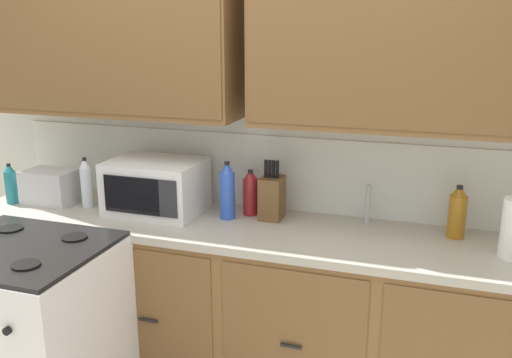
% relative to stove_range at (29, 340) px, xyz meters
% --- Properties ---
extents(wall_unit, '(4.10, 0.40, 2.54)m').
position_rel_stove_range_xyz_m(wall_unit, '(0.81, 0.83, 1.20)').
color(wall_unit, silver).
rests_on(wall_unit, ground_plane).
extents(counter_run, '(2.93, 0.64, 0.92)m').
position_rel_stove_range_xyz_m(counter_run, '(0.81, 0.63, 0.00)').
color(counter_run, black).
rests_on(counter_run, ground_plane).
extents(stove_range, '(0.76, 0.68, 0.95)m').
position_rel_stove_range_xyz_m(stove_range, '(0.00, 0.00, 0.00)').
color(stove_range, white).
rests_on(stove_range, ground_plane).
extents(microwave, '(0.48, 0.37, 0.28)m').
position_rel_stove_range_xyz_m(microwave, '(0.33, 0.67, 0.59)').
color(microwave, white).
rests_on(microwave, counter_run).
extents(toaster, '(0.28, 0.18, 0.19)m').
position_rel_stove_range_xyz_m(toaster, '(-0.30, 0.61, 0.55)').
color(toaster, '#B7B7BC').
rests_on(toaster, counter_run).
extents(knife_block, '(0.11, 0.14, 0.31)m').
position_rel_stove_range_xyz_m(knife_block, '(0.94, 0.76, 0.57)').
color(knife_block, brown).
rests_on(knife_block, counter_run).
extents(sink_faucet, '(0.02, 0.02, 0.20)m').
position_rel_stove_range_xyz_m(sink_faucet, '(1.42, 0.84, 0.55)').
color(sink_faucet, '#B2B5BA').
rests_on(sink_faucet, counter_run).
extents(bottle_teal, '(0.06, 0.06, 0.23)m').
position_rel_stove_range_xyz_m(bottle_teal, '(-0.51, 0.55, 0.56)').
color(bottle_teal, '#1E707A').
rests_on(bottle_teal, counter_run).
extents(bottle_clear, '(0.06, 0.06, 0.28)m').
position_rel_stove_range_xyz_m(bottle_clear, '(-0.07, 0.62, 0.59)').
color(bottle_clear, silver).
rests_on(bottle_clear, counter_run).
extents(bottle_blue, '(0.08, 0.08, 0.30)m').
position_rel_stove_range_xyz_m(bottle_blue, '(0.73, 0.69, 0.60)').
color(bottle_blue, blue).
rests_on(bottle_blue, counter_run).
extents(bottle_amber, '(0.08, 0.08, 0.25)m').
position_rel_stove_range_xyz_m(bottle_amber, '(1.84, 0.78, 0.57)').
color(bottle_amber, '#9E6619').
rests_on(bottle_amber, counter_run).
extents(bottle_red, '(0.08, 0.08, 0.24)m').
position_rel_stove_range_xyz_m(bottle_red, '(0.82, 0.79, 0.57)').
color(bottle_red, maroon).
rests_on(bottle_red, counter_run).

